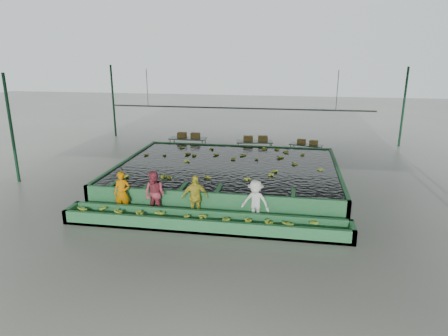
% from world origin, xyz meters
% --- Properties ---
extents(ground, '(80.00, 80.00, 0.00)m').
position_xyz_m(ground, '(0.00, 0.00, 0.00)').
color(ground, gray).
rests_on(ground, ground).
extents(shed_roof, '(20.00, 22.00, 0.04)m').
position_xyz_m(shed_roof, '(0.00, 0.00, 5.00)').
color(shed_roof, gray).
rests_on(shed_roof, shed_posts).
extents(shed_posts, '(20.00, 22.00, 5.00)m').
position_xyz_m(shed_posts, '(0.00, 0.00, 2.50)').
color(shed_posts, '#123822').
rests_on(shed_posts, ground).
extents(flotation_tank, '(10.00, 8.00, 0.90)m').
position_xyz_m(flotation_tank, '(0.00, 1.50, 0.45)').
color(flotation_tank, '#2C753F').
rests_on(flotation_tank, ground).
extents(tank_water, '(9.70, 7.70, 0.00)m').
position_xyz_m(tank_water, '(0.00, 1.50, 0.85)').
color(tank_water, black).
rests_on(tank_water, flotation_tank).
extents(sorting_trough, '(10.00, 1.00, 0.50)m').
position_xyz_m(sorting_trough, '(0.00, -3.60, 0.25)').
color(sorting_trough, '#2C753F').
rests_on(sorting_trough, ground).
extents(cableway_rail, '(0.08, 0.08, 14.00)m').
position_xyz_m(cableway_rail, '(0.00, 5.00, 3.00)').
color(cableway_rail, '#59605B').
rests_on(cableway_rail, shed_roof).
extents(rail_hanger_left, '(0.04, 0.04, 2.00)m').
position_xyz_m(rail_hanger_left, '(-5.00, 5.00, 4.00)').
color(rail_hanger_left, '#59605B').
rests_on(rail_hanger_left, shed_roof).
extents(rail_hanger_right, '(0.04, 0.04, 2.00)m').
position_xyz_m(rail_hanger_right, '(5.00, 5.00, 4.00)').
color(rail_hanger_right, '#59605B').
rests_on(rail_hanger_right, shed_roof).
extents(worker_a, '(0.65, 0.47, 1.64)m').
position_xyz_m(worker_a, '(-3.29, -2.80, 0.82)').
color(worker_a, orange).
rests_on(worker_a, ground).
extents(worker_b, '(0.97, 0.84, 1.71)m').
position_xyz_m(worker_b, '(-2.02, -2.80, 0.86)').
color(worker_b, '#B43F4F').
rests_on(worker_b, ground).
extents(worker_c, '(1.05, 0.76, 1.65)m').
position_xyz_m(worker_c, '(-0.50, -2.80, 0.82)').
color(worker_c, yellow).
rests_on(worker_c, ground).
extents(worker_d, '(1.13, 0.81, 1.59)m').
position_xyz_m(worker_d, '(1.69, -2.80, 0.79)').
color(worker_d, white).
rests_on(worker_d, ground).
extents(packing_table_left, '(2.17, 0.91, 0.98)m').
position_xyz_m(packing_table_left, '(-3.20, 6.45, 0.49)').
color(packing_table_left, '#59605B').
rests_on(packing_table_left, ground).
extents(packing_table_mid, '(2.16, 1.11, 0.94)m').
position_xyz_m(packing_table_mid, '(0.77, 6.42, 0.47)').
color(packing_table_mid, '#59605B').
rests_on(packing_table_mid, ground).
extents(packing_table_right, '(1.94, 1.24, 0.82)m').
position_xyz_m(packing_table_right, '(3.69, 6.60, 0.41)').
color(packing_table_right, '#59605B').
rests_on(packing_table_right, ground).
extents(box_stack_left, '(1.34, 0.39, 0.29)m').
position_xyz_m(box_stack_left, '(-3.15, 6.52, 0.98)').
color(box_stack_left, olive).
rests_on(box_stack_left, packing_table_left).
extents(box_stack_mid, '(1.42, 0.60, 0.30)m').
position_xyz_m(box_stack_mid, '(0.82, 6.41, 0.94)').
color(box_stack_mid, olive).
rests_on(box_stack_mid, packing_table_mid).
extents(box_stack_right, '(1.19, 0.62, 0.25)m').
position_xyz_m(box_stack_right, '(3.76, 6.65, 0.82)').
color(box_stack_right, olive).
rests_on(box_stack_right, packing_table_right).
extents(floating_bananas, '(8.93, 6.09, 0.12)m').
position_xyz_m(floating_bananas, '(0.00, 2.30, 0.85)').
color(floating_bananas, '#99B227').
rests_on(floating_bananas, tank_water).
extents(trough_bananas, '(8.38, 0.56, 0.11)m').
position_xyz_m(trough_bananas, '(0.00, -3.60, 0.40)').
color(trough_bananas, '#99B227').
rests_on(trough_bananas, sorting_trough).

